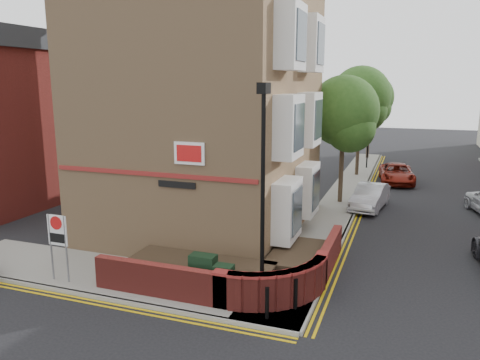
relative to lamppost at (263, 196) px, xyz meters
name	(u,v)px	position (x,y,z in m)	size (l,w,h in m)	color
ground	(194,317)	(-1.60, -1.20, -3.34)	(120.00, 120.00, 0.00)	black
pavement_corner	(119,277)	(-5.10, 0.30, -3.28)	(13.00, 3.00, 0.12)	gray
pavement_main	(345,194)	(0.40, 14.80, -3.28)	(2.00, 32.00, 0.12)	gray
kerb_side	(90,295)	(-5.10, -1.20, -3.28)	(13.00, 0.15, 0.12)	gray
kerb_main_near	(362,196)	(1.40, 14.80, -3.28)	(0.15, 32.00, 0.12)	gray
yellow_lines_side	(85,301)	(-5.10, -1.45, -3.34)	(13.00, 0.28, 0.01)	gold
yellow_lines_main	(367,197)	(1.65, 14.80, -3.34)	(0.28, 32.00, 0.01)	gold
corner_building	(212,87)	(-4.44, 6.80, 2.88)	(8.95, 10.40, 13.60)	tan
garden_wall	(227,282)	(-1.60, 1.30, -3.34)	(6.80, 6.00, 1.20)	maroon
lamppost	(263,196)	(0.00, 0.00, 0.00)	(0.25, 0.50, 6.30)	black
utility_cabinet_large	(203,274)	(-1.90, 0.10, -2.62)	(0.80, 0.45, 1.20)	black
utility_cabinet_small	(224,283)	(-1.10, -0.20, -2.67)	(0.55, 0.40, 1.10)	black
bollard_near	(267,303)	(0.40, -0.80, -2.77)	(0.11, 0.11, 0.90)	black
bollard_far	(296,294)	(1.00, 0.00, -2.77)	(0.11, 0.11, 0.90)	black
zone_sign	(58,236)	(-6.60, -0.70, -1.70)	(0.72, 0.07, 2.20)	slate
side_building	(0,119)	(-16.60, 6.80, 1.20)	(6.40, 10.40, 9.00)	maroon
tree_near	(344,116)	(0.40, 12.85, 1.36)	(3.64, 3.65, 6.70)	#382B1E
tree_mid	(360,101)	(0.40, 20.85, 1.85)	(4.03, 4.03, 7.42)	#382B1E
tree_far	(370,101)	(0.40, 28.85, 1.57)	(3.81, 3.81, 7.00)	#382B1E
traffic_light_assembly	(368,132)	(0.80, 23.80, -0.56)	(0.20, 0.16, 4.20)	black
silver_car_near	(370,197)	(2.00, 12.28, -2.71)	(1.35, 3.87, 1.28)	#B5B6BE
red_car_main	(397,173)	(3.08, 19.47, -2.73)	(2.05, 4.45, 1.24)	maroon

